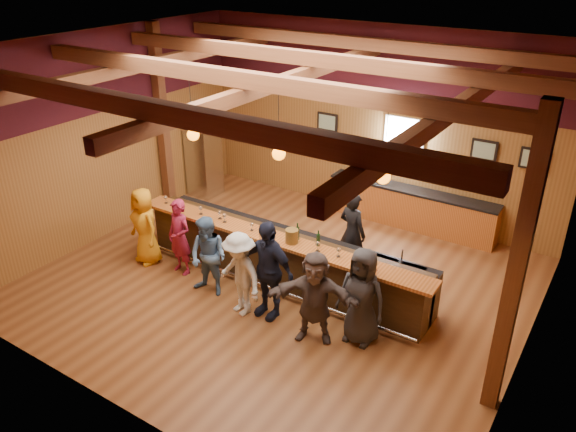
{
  "coord_description": "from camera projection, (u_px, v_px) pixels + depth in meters",
  "views": [
    {
      "loc": [
        5.23,
        -7.8,
        6.06
      ],
      "look_at": [
        0.0,
        0.3,
        1.35
      ],
      "focal_mm": 35.0,
      "sensor_mm": 36.0,
      "label": 1
    }
  ],
  "objects": [
    {
      "name": "customer_navy",
      "position": [
        268.0,
        269.0,
        9.77
      ],
      "size": [
        1.13,
        0.55,
        1.86
      ],
      "primitive_type": "imported",
      "rotation": [
        0.0,
        0.0,
        -0.09
      ],
      "color": "#181C30",
      "rests_on": "ground"
    },
    {
      "name": "glass_c",
      "position": [
        220.0,
        213.0,
        11.11
      ],
      "size": [
        0.08,
        0.08,
        0.18
      ],
      "color": "silver",
      "rests_on": "bar_counter"
    },
    {
      "name": "wine_shelves",
      "position": [
        401.0,
        156.0,
        12.92
      ],
      "size": [
        3.0,
        0.18,
        0.3
      ],
      "color": "#964A1B",
      "rests_on": "room"
    },
    {
      "name": "glass_d",
      "position": [
        224.0,
        216.0,
        10.97
      ],
      "size": [
        0.08,
        0.08,
        0.19
      ],
      "color": "silver",
      "rests_on": "bar_counter"
    },
    {
      "name": "bottle_b",
      "position": [
        318.0,
        240.0,
        10.12
      ],
      "size": [
        0.07,
        0.07,
        0.31
      ],
      "color": "black",
      "rests_on": "bar_counter"
    },
    {
      "name": "pendant_lights",
      "position": [
        279.0,
        153.0,
        9.9
      ],
      "size": [
        4.24,
        0.24,
        1.37
      ],
      "color": "black",
      "rests_on": "room"
    },
    {
      "name": "glass_h",
      "position": [
        376.0,
        264.0,
        9.34
      ],
      "size": [
        0.08,
        0.08,
        0.18
      ],
      "color": "silver",
      "rests_on": "bar_counter"
    },
    {
      "name": "customer_orange",
      "position": [
        145.0,
        226.0,
        11.5
      ],
      "size": [
        0.91,
        0.71,
        1.65
      ],
      "primitive_type": "imported",
      "rotation": [
        0.0,
        0.0,
        -0.25
      ],
      "color": "orange",
      "rests_on": "ground"
    },
    {
      "name": "glass_a",
      "position": [
        166.0,
        198.0,
        11.78
      ],
      "size": [
        0.08,
        0.08,
        0.18
      ],
      "color": "silver",
      "rests_on": "bar_counter"
    },
    {
      "name": "customer_white",
      "position": [
        240.0,
        274.0,
        9.88
      ],
      "size": [
        1.16,
        0.86,
        1.6
      ],
      "primitive_type": "imported",
      "rotation": [
        0.0,
        0.0,
        -0.28
      ],
      "color": "silver",
      "rests_on": "ground"
    },
    {
      "name": "bartender",
      "position": [
        352.0,
        233.0,
        11.16
      ],
      "size": [
        0.71,
        0.55,
        1.72
      ],
      "primitive_type": "imported",
      "rotation": [
        0.0,
        0.0,
        2.9
      ],
      "color": "black",
      "rests_on": "ground"
    },
    {
      "name": "customer_denim",
      "position": [
        208.0,
        257.0,
        10.45
      ],
      "size": [
        0.79,
        0.63,
        1.58
      ],
      "primitive_type": "imported",
      "rotation": [
        0.0,
        0.0,
        0.05
      ],
      "color": "#5074A0",
      "rests_on": "ground"
    },
    {
      "name": "ice_bucket",
      "position": [
        292.0,
        236.0,
        10.22
      ],
      "size": [
        0.24,
        0.24,
        0.26
      ],
      "primitive_type": "cylinder",
      "color": "brown",
      "rests_on": "bar_counter"
    },
    {
      "name": "glass_b",
      "position": [
        201.0,
        208.0,
        11.29
      ],
      "size": [
        0.08,
        0.08,
        0.18
      ],
      "color": "silver",
      "rests_on": "bar_counter"
    },
    {
      "name": "framed_pictures",
      "position": [
        441.0,
        142.0,
        12.33
      ],
      "size": [
        5.35,
        0.05,
        0.45
      ],
      "color": "black",
      "rests_on": "room"
    },
    {
      "name": "glass_e",
      "position": [
        252.0,
        225.0,
        10.66
      ],
      "size": [
        0.07,
        0.07,
        0.16
      ],
      "color": "silver",
      "rests_on": "bar_counter"
    },
    {
      "name": "bottle_a",
      "position": [
        297.0,
        233.0,
        10.33
      ],
      "size": [
        0.07,
        0.07,
        0.33
      ],
      "color": "black",
      "rests_on": "bar_counter"
    },
    {
      "name": "customer_brown",
      "position": [
        315.0,
        297.0,
        9.2
      ],
      "size": [
        1.6,
        1.0,
        1.65
      ],
      "primitive_type": "imported",
      "rotation": [
        0.0,
        0.0,
        0.37
      ],
      "color": "#514441",
      "rests_on": "ground"
    },
    {
      "name": "room",
      "position": [
        280.0,
        125.0,
        9.72
      ],
      "size": [
        9.04,
        9.0,
        4.52
      ],
      "color": "brown",
      "rests_on": "ground"
    },
    {
      "name": "customer_redvest",
      "position": [
        180.0,
        237.0,
        11.13
      ],
      "size": [
        0.62,
        0.45,
        1.59
      ],
      "primitive_type": "imported",
      "rotation": [
        0.0,
        0.0,
        -0.13
      ],
      "color": "maroon",
      "rests_on": "ground"
    },
    {
      "name": "glass_g",
      "position": [
        339.0,
        250.0,
        9.76
      ],
      "size": [
        0.08,
        0.08,
        0.19
      ],
      "color": "silver",
      "rests_on": "bar_counter"
    },
    {
      "name": "bar_counter",
      "position": [
        285.0,
        257.0,
        10.97
      ],
      "size": [
        6.3,
        1.07,
        1.11
      ],
      "color": "black",
      "rests_on": "ground"
    },
    {
      "name": "stainless_fridge",
      "position": [
        204.0,
        162.0,
        14.66
      ],
      "size": [
        0.7,
        0.7,
        1.8
      ],
      "primitive_type": "cube",
      "color": "silver",
      "rests_on": "ground"
    },
    {
      "name": "back_bar_cabinet",
      "position": [
        410.0,
        208.0,
        13.11
      ],
      "size": [
        4.0,
        0.52,
        0.95
      ],
      "color": "#964A1B",
      "rests_on": "ground"
    },
    {
      "name": "window",
      "position": [
        404.0,
        138.0,
        12.78
      ],
      "size": [
        0.95,
        0.09,
        0.95
      ],
      "color": "silver",
      "rests_on": "room"
    },
    {
      "name": "customer_dark",
      "position": [
        362.0,
        296.0,
        9.15
      ],
      "size": [
        0.85,
        0.56,
        1.72
      ],
      "primitive_type": "imported",
      "rotation": [
        0.0,
        0.0,
        -0.01
      ],
      "color": "#29292B",
      "rests_on": "ground"
    },
    {
      "name": "glass_f",
      "position": [
        318.0,
        244.0,
        9.93
      ],
      "size": [
        0.09,
        0.09,
        0.2
      ],
      "color": "silver",
      "rests_on": "bar_counter"
    }
  ]
}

